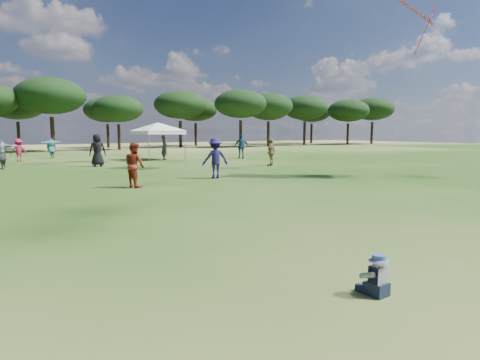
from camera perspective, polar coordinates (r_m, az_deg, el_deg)
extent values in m
cylinder|color=black|center=(45.88, -25.09, 5.91)|extent=(0.41, 0.41, 3.56)
ellipsoid|color=black|center=(46.02, -25.34, 10.78)|extent=(6.91, 6.91, 3.73)
cylinder|color=black|center=(47.71, -16.82, 5.87)|extent=(0.33, 0.33, 2.88)
ellipsoid|color=black|center=(47.78, -16.96, 9.67)|extent=(5.60, 5.60, 3.02)
cylinder|color=black|center=(53.14, -8.46, 6.46)|extent=(0.39, 0.39, 3.44)
ellipsoid|color=black|center=(53.25, -8.54, 10.54)|extent=(6.69, 6.69, 3.60)
cylinder|color=black|center=(53.04, 0.08, 6.59)|extent=(0.40, 0.40, 3.53)
ellipsoid|color=black|center=(53.16, 0.08, 10.78)|extent=(6.86, 6.86, 3.70)
cylinder|color=black|center=(56.20, 4.03, 6.55)|extent=(0.40, 0.40, 3.47)
ellipsoid|color=black|center=(56.30, 4.06, 10.44)|extent=(6.74, 6.74, 3.63)
cylinder|color=black|center=(63.24, 9.15, 6.57)|extent=(0.41, 0.41, 3.57)
ellipsoid|color=black|center=(63.34, 9.22, 10.12)|extent=(6.94, 6.94, 3.74)
cylinder|color=black|center=(66.66, 15.07, 6.34)|extent=(0.38, 0.38, 3.35)
ellipsoid|color=black|center=(66.74, 15.17, 9.50)|extent=(6.51, 6.51, 3.51)
cylinder|color=black|center=(71.95, 18.24, 6.37)|extent=(0.42, 0.42, 3.66)
ellipsoid|color=black|center=(72.05, 18.36, 9.57)|extent=(7.10, 7.10, 3.83)
cylinder|color=black|center=(53.90, -28.95, 5.56)|extent=(0.37, 0.37, 3.20)
ellipsoid|color=black|center=(53.99, -29.17, 9.29)|extent=(6.21, 6.21, 3.35)
cylinder|color=black|center=(54.46, -18.25, 5.97)|extent=(0.34, 0.34, 2.99)
ellipsoid|color=black|center=(54.52, -18.39, 9.43)|extent=(5.81, 5.81, 3.13)
cylinder|color=black|center=(59.47, -6.32, 6.47)|extent=(0.38, 0.38, 3.31)
ellipsoid|color=black|center=(59.56, -6.36, 9.98)|extent=(6.43, 6.43, 3.47)
cylinder|color=black|center=(67.12, 4.06, 6.68)|extent=(0.42, 0.42, 3.64)
ellipsoid|color=black|center=(67.22, 4.09, 10.09)|extent=(7.06, 7.06, 3.81)
cylinder|color=black|center=(72.55, 10.12, 6.53)|extent=(0.40, 0.40, 3.46)
ellipsoid|color=black|center=(72.64, 10.18, 9.54)|extent=(6.72, 6.72, 3.62)
cylinder|color=gray|center=(27.96, -12.82, 4.61)|extent=(0.06, 0.06, 2.03)
cylinder|color=gray|center=(29.28, -7.83, 4.81)|extent=(0.06, 0.06, 2.03)
cylinder|color=gray|center=(30.52, -15.10, 4.72)|extent=(0.06, 0.06, 2.03)
cylinder|color=gray|center=(31.73, -10.42, 4.92)|extent=(0.06, 0.06, 2.03)
cube|color=white|center=(29.82, -11.59, 6.62)|extent=(3.22, 3.22, 0.25)
pyramid|color=white|center=(29.83, -11.62, 8.02)|extent=(6.03, 6.03, 0.60)
cube|color=black|center=(5.49, 18.99, -14.42)|extent=(0.23, 0.23, 0.17)
cube|color=black|center=(5.54, 17.10, -14.61)|extent=(0.09, 0.20, 0.09)
cube|color=black|center=(5.65, 18.07, -14.20)|extent=(0.09, 0.20, 0.09)
cube|color=white|center=(5.42, 19.06, -12.58)|extent=(0.22, 0.16, 0.22)
cylinder|color=white|center=(5.35, 17.65, -12.79)|extent=(0.08, 0.22, 0.14)
cylinder|color=white|center=(5.56, 19.39, -12.10)|extent=(0.08, 0.22, 0.14)
sphere|color=#E0B293|center=(5.38, 19.13, -11.06)|extent=(0.15, 0.15, 0.15)
cone|color=#5472C5|center=(5.37, 19.14, -10.70)|extent=(0.25, 0.25, 0.03)
cylinder|color=#5472C5|center=(5.36, 19.16, -10.34)|extent=(0.17, 0.17, 0.07)
imported|color=olive|center=(24.14, 4.44, 3.94)|extent=(1.02, 0.82, 1.63)
imported|color=#2D2C31|center=(29.71, -10.70, 4.56)|extent=(0.72, 0.79, 1.80)
imported|color=navy|center=(30.62, 0.21, 4.81)|extent=(1.18, 0.88, 1.87)
imported|color=#1B164D|center=(17.64, -3.54, 3.13)|extent=(1.27, 0.89, 1.78)
imported|color=maroon|center=(15.25, -14.77, 2.08)|extent=(0.81, 0.94, 1.66)
imported|color=#AE1D3B|center=(31.50, -28.96, 3.73)|extent=(1.03, 0.62, 1.56)
imported|color=black|center=(25.19, -19.62, 4.03)|extent=(1.08, 0.86, 1.93)
imported|color=#266273|center=(34.25, -25.29, 4.12)|extent=(1.93, 1.38, 1.56)
imported|color=#57585D|center=(25.44, -30.83, 3.12)|extent=(1.71, 1.84, 1.61)
plane|color=#E13877|center=(20.53, 23.20, 21.52)|extent=(2.99, 2.58, 1.71)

